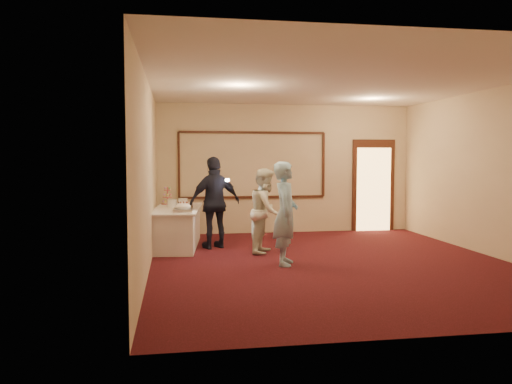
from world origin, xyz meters
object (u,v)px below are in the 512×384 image
(plate_stack_b, at_px, (183,202))
(tart, at_px, (186,208))
(man, at_px, (286,213))
(guest, at_px, (215,203))
(cupcake_stand, at_px, (167,197))
(buffet_table, at_px, (177,227))
(pavlova_tray, at_px, (183,208))
(woman, at_px, (266,211))
(plate_stack_a, at_px, (172,203))

(plate_stack_b, height_order, tart, plate_stack_b)
(man, relative_size, guest, 0.95)
(cupcake_stand, relative_size, guest, 0.22)
(buffet_table, distance_m, guest, 0.95)
(pavlova_tray, distance_m, woman, 1.52)
(pavlova_tray, bearing_deg, woman, -5.47)
(cupcake_stand, bearing_deg, tart, -72.58)
(pavlova_tray, bearing_deg, plate_stack_a, 102.40)
(plate_stack_a, xyz_separation_m, guest, (0.83, -0.45, 0.04))
(buffet_table, distance_m, plate_stack_a, 0.49)
(plate_stack_b, relative_size, tart, 0.64)
(tart, height_order, woman, woman)
(plate_stack_a, bearing_deg, cupcake_stand, 98.02)
(pavlova_tray, relative_size, woman, 0.32)
(buffet_table, height_order, pavlova_tray, pavlova_tray)
(cupcake_stand, xyz_separation_m, tart, (0.37, -1.18, -0.11))
(plate_stack_b, bearing_deg, buffet_table, -113.19)
(woman, height_order, guest, guest)
(cupcake_stand, bearing_deg, buffet_table, -76.99)
(plate_stack_a, height_order, woman, woman)
(pavlova_tray, bearing_deg, tart, 82.37)
(man, relative_size, woman, 1.09)
(plate_stack_b, relative_size, woman, 0.13)
(guest, bearing_deg, cupcake_stand, -71.44)
(man, distance_m, guest, 1.99)
(plate_stack_b, distance_m, woman, 1.94)
(plate_stack_a, bearing_deg, guest, -28.58)
(tart, distance_m, woman, 1.58)
(buffet_table, relative_size, woman, 1.51)
(pavlova_tray, relative_size, man, 0.30)
(pavlova_tray, distance_m, plate_stack_a, 0.96)
(pavlova_tray, xyz_separation_m, plate_stack_a, (-0.21, 0.93, 0.00))
(plate_stack_a, bearing_deg, woman, -32.08)
(cupcake_stand, height_order, plate_stack_a, cupcake_stand)
(pavlova_tray, relative_size, tart, 1.62)
(tart, relative_size, man, 0.18)
(cupcake_stand, height_order, guest, guest)
(guest, bearing_deg, plate_stack_b, -64.27)
(plate_stack_a, bearing_deg, pavlova_tray, -77.60)
(cupcake_stand, relative_size, plate_stack_b, 1.99)
(buffet_table, xyz_separation_m, tart, (0.17, -0.33, 0.41))
(cupcake_stand, bearing_deg, plate_stack_b, -60.82)
(man, bearing_deg, cupcake_stand, 49.94)
(man, bearing_deg, tart, 58.85)
(woman, bearing_deg, plate_stack_b, 72.87)
(cupcake_stand, distance_m, guest, 1.49)
(cupcake_stand, bearing_deg, man, -55.63)
(man, bearing_deg, guest, 46.74)
(plate_stack_b, bearing_deg, pavlova_tray, -90.59)
(cupcake_stand, bearing_deg, plate_stack_a, -81.98)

